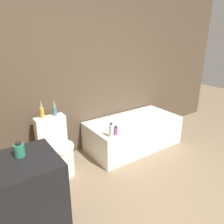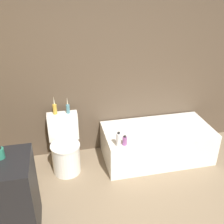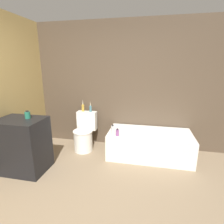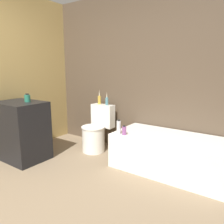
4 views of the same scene
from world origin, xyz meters
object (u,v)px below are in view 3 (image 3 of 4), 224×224
Objects in this scene: shampoo_bottle_tall at (113,131)px; shampoo_bottle_short at (117,133)px; soap_bottle_glass at (28,115)px; vase_gold at (83,107)px; vase_silver at (90,108)px; bathtub at (149,144)px; toilet at (84,134)px.

shampoo_bottle_short is (0.08, 0.01, -0.04)m from shampoo_bottle_tall.
vase_gold is at bearing 64.01° from soap_bottle_glass.
vase_silver is (0.70, 1.06, -0.11)m from soap_bottle_glass.
shampoo_bottle_tall is at bearing -172.76° from shampoo_bottle_short.
shampoo_bottle_short is at bearing 21.71° from soap_bottle_glass.
vase_silver reaches higher than bathtub.
shampoo_bottle_short is (0.67, -0.51, -0.30)m from vase_silver.
toilet is 1.24m from soap_bottle_glass.
soap_bottle_glass is 1.53m from shampoo_bottle_short.
shampoo_bottle_short is at bearing -153.13° from bathtub.
bathtub is at bearing -1.33° from toilet.
soap_bottle_glass reaches higher than shampoo_bottle_short.
vase_gold is at bearing 170.52° from bathtub.
vase_silver is at bearing -5.16° from vase_gold.
shampoo_bottle_short is (0.76, -0.32, 0.23)m from toilet.
shampoo_bottle_tall reaches higher than shampoo_bottle_short.
bathtub is 2.23m from soap_bottle_glass.
soap_bottle_glass is 1.44m from shampoo_bottle_tall.
vase_gold is 1.89× the size of shampoo_bottle_short.
shampoo_bottle_tall is at bearing -35.37° from vase_gold.
soap_bottle_glass is at bearing -115.99° from vase_gold.
toilet reaches higher than bathtub.
soap_bottle_glass is at bearing -125.14° from toilet.
bathtub is 0.71m from shampoo_bottle_short.
bathtub is 1.57m from vase_gold.
soap_bottle_glass reaches higher than bathtub.
vase_silver is (-1.25, 0.22, 0.60)m from bathtub.
toilet is (-1.34, 0.03, 0.08)m from bathtub.
vase_silver is (0.17, -0.02, -0.01)m from vase_gold.
vase_silver is 1.71× the size of shampoo_bottle_short.
vase_gold reaches higher than bathtub.
vase_gold is at bearing 174.84° from vase_silver.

